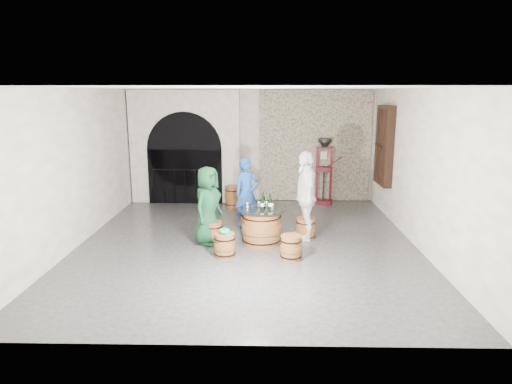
{
  "coord_description": "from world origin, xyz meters",
  "views": [
    {
      "loc": [
        0.38,
        -9.19,
        3.13
      ],
      "look_at": [
        0.18,
        0.26,
        1.05
      ],
      "focal_mm": 32.0,
      "sensor_mm": 36.0,
      "label": 1
    }
  ],
  "objects_px": {
    "barrel_stool_near_right": "(291,247)",
    "person_white": "(306,196)",
    "person_green": "(208,206)",
    "barrel_stool_right": "(306,228)",
    "wine_bottle_center": "(270,203)",
    "barrel_stool_far": "(249,220)",
    "corking_press": "(324,166)",
    "barrel_stool_near_left": "(225,245)",
    "wine_bottle_left": "(262,203)",
    "side_barrel": "(233,196)",
    "barrel_table": "(261,227)",
    "person_blue": "(247,193)",
    "wine_bottle_right": "(263,201)",
    "barrel_stool_left": "(213,233)"
  },
  "relations": [
    {
      "from": "person_white",
      "to": "corking_press",
      "type": "xyz_separation_m",
      "value": [
        0.8,
        3.23,
        0.12
      ]
    },
    {
      "from": "barrel_table",
      "to": "barrel_stool_near_right",
      "type": "bearing_deg",
      "value": -56.14
    },
    {
      "from": "barrel_table",
      "to": "barrel_stool_right",
      "type": "xyz_separation_m",
      "value": [
        0.95,
        0.39,
        -0.15
      ]
    },
    {
      "from": "person_blue",
      "to": "barrel_stool_near_right",
      "type": "bearing_deg",
      "value": -97.47
    },
    {
      "from": "corking_press",
      "to": "side_barrel",
      "type": "bearing_deg",
      "value": -158.91
    },
    {
      "from": "barrel_stool_far",
      "to": "person_green",
      "type": "distance_m",
      "value": 1.39
    },
    {
      "from": "barrel_stool_far",
      "to": "barrel_stool_near_left",
      "type": "distance_m",
      "value": 1.79
    },
    {
      "from": "barrel_stool_near_right",
      "to": "person_white",
      "type": "bearing_deg",
      "value": 73.66
    },
    {
      "from": "wine_bottle_left",
      "to": "wine_bottle_center",
      "type": "xyz_separation_m",
      "value": [
        0.16,
        0.02,
        0.0
      ]
    },
    {
      "from": "person_white",
      "to": "side_barrel",
      "type": "relative_size",
      "value": 3.22
    },
    {
      "from": "barrel_stool_near_left",
      "to": "person_white",
      "type": "height_order",
      "value": "person_white"
    },
    {
      "from": "barrel_stool_right",
      "to": "corking_press",
      "type": "relative_size",
      "value": 0.25
    },
    {
      "from": "barrel_stool_far",
      "to": "person_blue",
      "type": "height_order",
      "value": "person_blue"
    },
    {
      "from": "barrel_stool_near_left",
      "to": "wine_bottle_right",
      "type": "xyz_separation_m",
      "value": [
        0.74,
        0.91,
        0.67
      ]
    },
    {
      "from": "barrel_stool_near_right",
      "to": "person_blue",
      "type": "height_order",
      "value": "person_blue"
    },
    {
      "from": "person_blue",
      "to": "wine_bottle_left",
      "type": "distance_m",
      "value": 1.35
    },
    {
      "from": "barrel_stool_far",
      "to": "wine_bottle_left",
      "type": "bearing_deg",
      "value": -73.65
    },
    {
      "from": "barrel_table",
      "to": "barrel_stool_near_left",
      "type": "height_order",
      "value": "barrel_table"
    },
    {
      "from": "person_white",
      "to": "wine_bottle_center",
      "type": "bearing_deg",
      "value": -63.03
    },
    {
      "from": "barrel_stool_right",
      "to": "wine_bottle_right",
      "type": "height_order",
      "value": "wine_bottle_right"
    },
    {
      "from": "barrel_stool_near_right",
      "to": "side_barrel",
      "type": "bearing_deg",
      "value": 109.15
    },
    {
      "from": "barrel_stool_near_right",
      "to": "person_green",
      "type": "height_order",
      "value": "person_green"
    },
    {
      "from": "wine_bottle_center",
      "to": "barrel_stool_far",
      "type": "bearing_deg",
      "value": 114.46
    },
    {
      "from": "barrel_stool_left",
      "to": "barrel_stool_right",
      "type": "bearing_deg",
      "value": 9.99
    },
    {
      "from": "person_white",
      "to": "wine_bottle_right",
      "type": "distance_m",
      "value": 0.93
    },
    {
      "from": "person_white",
      "to": "wine_bottle_left",
      "type": "relative_size",
      "value": 5.92
    },
    {
      "from": "person_white",
      "to": "side_barrel",
      "type": "bearing_deg",
      "value": -149.49
    },
    {
      "from": "barrel_stool_right",
      "to": "side_barrel",
      "type": "distance_m",
      "value": 3.29
    },
    {
      "from": "wine_bottle_left",
      "to": "barrel_stool_near_left",
      "type": "bearing_deg",
      "value": -136.18
    },
    {
      "from": "person_green",
      "to": "barrel_stool_right",
      "type": "bearing_deg",
      "value": -55.06
    },
    {
      "from": "barrel_stool_near_left",
      "to": "person_blue",
      "type": "bearing_deg",
      "value": 80.15
    },
    {
      "from": "wine_bottle_center",
      "to": "side_barrel",
      "type": "height_order",
      "value": "wine_bottle_center"
    },
    {
      "from": "barrel_stool_near_left",
      "to": "wine_bottle_left",
      "type": "distance_m",
      "value": 1.2
    },
    {
      "from": "barrel_table",
      "to": "wine_bottle_left",
      "type": "bearing_deg",
      "value": -71.56
    },
    {
      "from": "wine_bottle_left",
      "to": "person_green",
      "type": "bearing_deg",
      "value": 175.06
    },
    {
      "from": "barrel_stool_near_right",
      "to": "barrel_table",
      "type": "bearing_deg",
      "value": 123.86
    },
    {
      "from": "corking_press",
      "to": "wine_bottle_center",
      "type": "bearing_deg",
      "value": -102.08
    },
    {
      "from": "corking_press",
      "to": "person_green",
      "type": "bearing_deg",
      "value": -117.57
    },
    {
      "from": "wine_bottle_left",
      "to": "wine_bottle_right",
      "type": "relative_size",
      "value": 1.0
    },
    {
      "from": "barrel_stool_right",
      "to": "person_green",
      "type": "xyz_separation_m",
      "value": [
        -2.07,
        -0.35,
        0.59
      ]
    },
    {
      "from": "wine_bottle_left",
      "to": "wine_bottle_center",
      "type": "relative_size",
      "value": 1.0
    },
    {
      "from": "barrel_stool_near_right",
      "to": "wine_bottle_left",
      "type": "relative_size",
      "value": 1.44
    },
    {
      "from": "person_blue",
      "to": "barrel_table",
      "type": "bearing_deg",
      "value": -105.3
    },
    {
      "from": "wine_bottle_left",
      "to": "side_barrel",
      "type": "xyz_separation_m",
      "value": [
        -0.84,
        3.22,
        -0.6
      ]
    },
    {
      "from": "barrel_stool_near_right",
      "to": "person_blue",
      "type": "xyz_separation_m",
      "value": [
        -0.93,
        2.09,
        0.59
      ]
    },
    {
      "from": "barrel_stool_near_right",
      "to": "person_white",
      "type": "distance_m",
      "value": 1.48
    },
    {
      "from": "barrel_stool_near_right",
      "to": "barrel_stool_near_left",
      "type": "bearing_deg",
      "value": 175.36
    },
    {
      "from": "barrel_table",
      "to": "barrel_stool_left",
      "type": "height_order",
      "value": "barrel_table"
    },
    {
      "from": "barrel_stool_left",
      "to": "barrel_stool_far",
      "type": "distance_m",
      "value": 1.21
    },
    {
      "from": "barrel_stool_right",
      "to": "wine_bottle_center",
      "type": "height_order",
      "value": "wine_bottle_center"
    }
  ]
}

